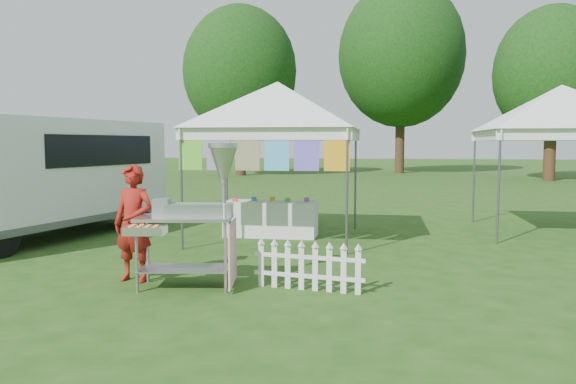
# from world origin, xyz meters

# --- Properties ---
(ground) EXTENTS (120.00, 120.00, 0.00)m
(ground) POSITION_xyz_m (0.00, 0.00, 0.00)
(ground) COLOR #214814
(ground) RESTS_ON ground
(canopy_main) EXTENTS (4.24, 4.24, 3.45)m
(canopy_main) POSITION_xyz_m (0.00, 3.49, 2.99)
(canopy_main) COLOR #59595E
(canopy_main) RESTS_ON ground
(canopy_right) EXTENTS (4.24, 4.24, 3.45)m
(canopy_right) POSITION_xyz_m (5.50, 5.00, 2.99)
(canopy_right) COLOR #59595E
(canopy_right) RESTS_ON ground
(tree_left) EXTENTS (6.40, 6.40, 9.53)m
(tree_left) POSITION_xyz_m (-6.00, 24.00, 5.83)
(tree_left) COLOR #391E14
(tree_left) RESTS_ON ground
(tree_mid) EXTENTS (7.60, 7.60, 11.52)m
(tree_mid) POSITION_xyz_m (3.00, 28.00, 7.14)
(tree_mid) COLOR #391E14
(tree_mid) RESTS_ON ground
(tree_right) EXTENTS (5.60, 5.60, 8.42)m
(tree_right) POSITION_xyz_m (10.00, 22.00, 5.18)
(tree_right) COLOR #391E14
(tree_right) RESTS_ON ground
(donut_cart) EXTENTS (1.33, 1.08, 1.84)m
(donut_cart) POSITION_xyz_m (-0.28, -0.35, 1.08)
(donut_cart) COLOR gray
(donut_cart) RESTS_ON ground
(vendor) EXTENTS (0.62, 0.47, 1.56)m
(vendor) POSITION_xyz_m (-1.25, -0.17, 0.78)
(vendor) COLOR maroon
(vendor) RESTS_ON ground
(cargo_van) EXTENTS (3.33, 5.86, 2.29)m
(cargo_van) POSITION_xyz_m (-4.61, 2.95, 1.24)
(cargo_van) COLOR white
(cargo_van) RESTS_ON ground
(picket_fence) EXTENTS (1.43, 0.25, 0.56)m
(picket_fence) POSITION_xyz_m (1.09, -0.26, 0.29)
(picket_fence) COLOR white
(picket_fence) RESTS_ON ground
(display_table) EXTENTS (1.80, 0.70, 0.69)m
(display_table) POSITION_xyz_m (-0.18, 3.70, 0.35)
(display_table) COLOR white
(display_table) RESTS_ON ground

